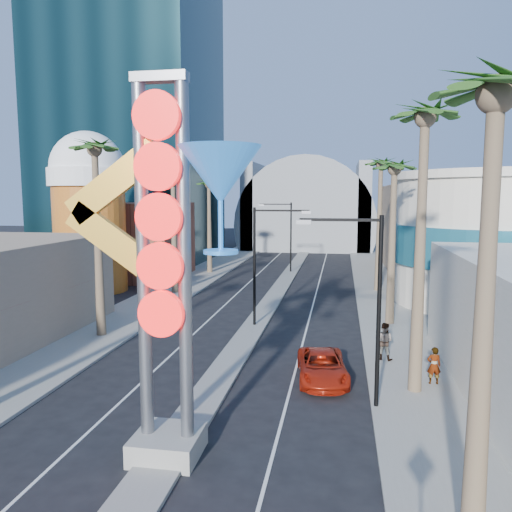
% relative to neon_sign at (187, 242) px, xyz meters
% --- Properties ---
extents(ground, '(240.00, 240.00, 0.00)m').
position_rel_neon_sign_xyz_m(ground, '(-0.82, -2.96, -7.31)').
color(ground, black).
rests_on(ground, ground).
extents(sidewalk_west, '(5.00, 100.00, 0.15)m').
position_rel_neon_sign_xyz_m(sidewalk_west, '(-10.32, 32.04, -7.23)').
color(sidewalk_west, gray).
rests_on(sidewalk_west, ground).
extents(sidewalk_east, '(5.00, 100.00, 0.15)m').
position_rel_neon_sign_xyz_m(sidewalk_east, '(8.68, 32.04, -7.23)').
color(sidewalk_east, gray).
rests_on(sidewalk_east, ground).
extents(median, '(1.60, 84.00, 0.15)m').
position_rel_neon_sign_xyz_m(median, '(-0.82, 35.04, -7.23)').
color(median, gray).
rests_on(median, ground).
extents(hotel_tower, '(20.00, 20.00, 50.00)m').
position_rel_neon_sign_xyz_m(hotel_tower, '(-22.82, 49.04, 17.69)').
color(hotel_tower, black).
rests_on(hotel_tower, ground).
extents(brick_filler_west, '(10.00, 10.00, 8.00)m').
position_rel_neon_sign_xyz_m(brick_filler_west, '(-16.82, 35.04, -3.31)').
color(brick_filler_west, brown).
rests_on(brick_filler_west, ground).
extents(filler_east, '(10.00, 20.00, 10.00)m').
position_rel_neon_sign_xyz_m(filler_east, '(15.18, 45.04, -2.31)').
color(filler_east, '#9E8366').
rests_on(filler_east, ground).
extents(beer_mug, '(7.00, 7.00, 14.50)m').
position_rel_neon_sign_xyz_m(beer_mug, '(-17.82, 27.04, 0.54)').
color(beer_mug, '#AA4516').
rests_on(beer_mug, ground).
extents(turquoise_building, '(16.60, 16.60, 10.60)m').
position_rel_neon_sign_xyz_m(turquoise_building, '(17.18, 27.04, -2.06)').
color(turquoise_building, beige).
rests_on(turquoise_building, ground).
extents(canopy, '(22.00, 16.00, 22.00)m').
position_rel_neon_sign_xyz_m(canopy, '(-0.82, 69.04, -3.00)').
color(canopy, slate).
rests_on(canopy, ground).
extents(neon_sign, '(6.53, 2.60, 12.55)m').
position_rel_neon_sign_xyz_m(neon_sign, '(0.00, 0.00, 0.00)').
color(neon_sign, gray).
rests_on(neon_sign, ground).
extents(streetlight_0, '(3.79, 0.25, 8.00)m').
position_rel_neon_sign_xyz_m(streetlight_0, '(-0.27, 17.04, -2.43)').
color(streetlight_0, black).
rests_on(streetlight_0, ground).
extents(streetlight_1, '(3.79, 0.25, 8.00)m').
position_rel_neon_sign_xyz_m(streetlight_1, '(-1.36, 41.04, -2.43)').
color(streetlight_1, black).
rests_on(streetlight_1, ground).
extents(streetlight_2, '(3.45, 0.25, 8.00)m').
position_rel_neon_sign_xyz_m(streetlight_2, '(5.91, 5.04, -2.47)').
color(streetlight_2, black).
rests_on(streetlight_2, ground).
extents(palm_1, '(2.40, 2.40, 12.70)m').
position_rel_neon_sign_xyz_m(palm_1, '(-9.82, 13.04, 3.52)').
color(palm_1, brown).
rests_on(palm_1, ground).
extents(palm_2, '(2.40, 2.40, 11.20)m').
position_rel_neon_sign_xyz_m(palm_2, '(-9.82, 27.04, 2.17)').
color(palm_2, brown).
rests_on(palm_2, ground).
extents(palm_3, '(2.40, 2.40, 11.20)m').
position_rel_neon_sign_xyz_m(palm_3, '(-9.82, 39.04, 2.17)').
color(palm_3, brown).
rests_on(palm_3, ground).
extents(palm_4, '(2.40, 2.40, 12.20)m').
position_rel_neon_sign_xyz_m(palm_4, '(8.18, -2.96, 3.07)').
color(palm_4, brown).
rests_on(palm_4, ground).
extents(palm_5, '(2.40, 2.40, 13.20)m').
position_rel_neon_sign_xyz_m(palm_5, '(8.18, 7.04, 3.96)').
color(palm_5, brown).
rests_on(palm_5, ground).
extents(palm_6, '(2.40, 2.40, 11.70)m').
position_rel_neon_sign_xyz_m(palm_6, '(8.18, 19.04, 2.62)').
color(palm_6, brown).
rests_on(palm_6, ground).
extents(palm_7, '(2.40, 2.40, 12.70)m').
position_rel_neon_sign_xyz_m(palm_7, '(8.18, 31.04, 3.52)').
color(palm_7, brown).
rests_on(palm_7, ground).
extents(red_pickup, '(2.79, 5.09, 1.35)m').
position_rel_neon_sign_xyz_m(red_pickup, '(4.06, 7.93, -6.63)').
color(red_pickup, '#B0210D').
rests_on(red_pickup, ground).
extents(pedestrian_a, '(0.66, 0.46, 1.74)m').
position_rel_neon_sign_xyz_m(pedestrian_a, '(9.14, 7.97, -6.29)').
color(pedestrian_a, gray).
rests_on(pedestrian_a, sidewalk_east).
extents(pedestrian_b, '(1.17, 1.04, 1.98)m').
position_rel_neon_sign_xyz_m(pedestrian_b, '(7.16, 11.13, -6.17)').
color(pedestrian_b, gray).
rests_on(pedestrian_b, sidewalk_east).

